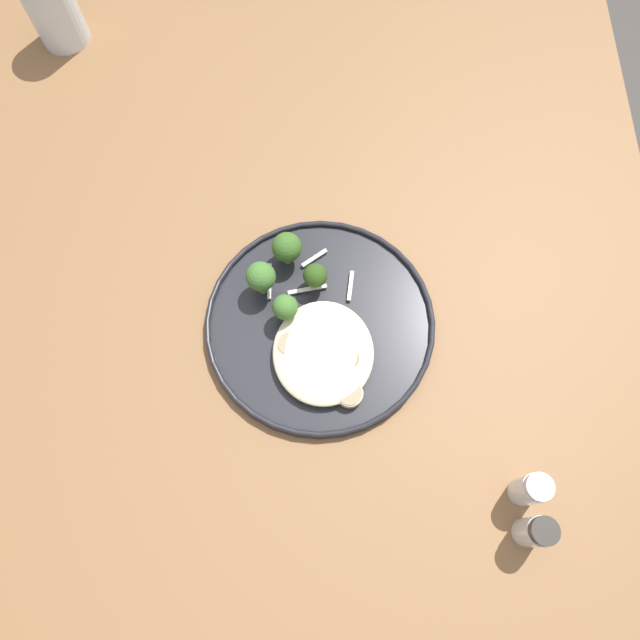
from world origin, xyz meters
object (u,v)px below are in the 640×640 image
Objects in this scene: dinner_plate at (320,323)px; broccoli_floret_left_leaning at (284,308)px; seared_scallop_front_small at (332,333)px; pepper_shaker at (535,532)px; broccoli_floret_small_sprig at (315,276)px; seared_scallop_center_golden at (349,394)px; seared_scallop_tiny_bay at (324,357)px; salt_shaker at (530,490)px; seared_scallop_left_edge at (291,346)px; broccoli_floret_center_pile at (261,277)px; broccoli_floret_right_tilted at (290,248)px; seared_scallop_on_noodles at (347,360)px; seared_scallop_rear_pale at (297,370)px; water_glass at (53,10)px.

broccoli_floret_left_leaning reaches higher than dinner_plate.
seared_scallop_front_small is 0.32m from pepper_shaker.
broccoli_floret_small_sprig is at bearing -141.31° from pepper_shaker.
seared_scallop_center_golden is 1.42× the size of seared_scallop_tiny_bay.
seared_scallop_front_small is 0.29m from salt_shaker.
broccoli_floret_small_sprig is (-0.05, -0.01, 0.03)m from dinner_plate.
pepper_shaker reaches higher than broccoli_floret_small_sprig.
seared_scallop_left_edge reaches higher than seared_scallop_front_small.
pepper_shaker is (0.21, 0.27, 0.01)m from seared_scallop_left_edge.
broccoli_floret_right_tilted is at bearing 141.15° from broccoli_floret_center_pile.
seared_scallop_front_small is (-0.04, -0.02, -0.00)m from seared_scallop_on_noodles.
broccoli_floret_center_pile reaches higher than broccoli_floret_right_tilted.
salt_shaker reaches higher than broccoli_floret_left_leaning.
salt_shaker is at bearing 52.97° from seared_scallop_on_noodles.
broccoli_floret_left_leaning is 0.75× the size of salt_shaker.
seared_scallop_rear_pale is 0.37× the size of pepper_shaker.
seared_scallop_tiny_bay is at bearing -124.20° from salt_shaker.
seared_scallop_tiny_bay is (-0.02, 0.03, -0.00)m from seared_scallop_rear_pale.
seared_scallop_front_small is at bearing 163.09° from seared_scallop_tiny_bay.
seared_scallop_on_noodles is at bearing 52.10° from broccoli_floret_left_leaning.
seared_scallop_left_edge is at bearing -70.49° from seared_scallop_front_small.
seared_scallop_left_edge is 0.76× the size of broccoli_floret_small_sprig.
seared_scallop_left_edge is 0.28× the size of water_glass.
broccoli_floret_center_pile is at bearing -38.85° from broccoli_floret_right_tilted.
seared_scallop_left_edge is at bearing 10.86° from broccoli_floret_left_leaning.
broccoli_floret_right_tilted is at bearing -178.45° from seared_scallop_left_edge.
pepper_shaker is at bearing 43.36° from dinner_plate.
dinner_plate is 6.53× the size of broccoli_floret_small_sprig.
broccoli_floret_small_sprig is at bearing 41.20° from broccoli_floret_right_tilted.
seared_scallop_tiny_bay is 0.34× the size of salt_shaker.
broccoli_floret_left_leaning is 0.38m from pepper_shaker.
seared_scallop_rear_pale is at bearing -78.28° from seared_scallop_on_noodles.
seared_scallop_rear_pale is 0.55× the size of broccoli_floret_small_sprig.
pepper_shaker is (0.26, 0.28, -0.01)m from broccoli_floret_left_leaning.
water_glass is 1.79× the size of pepper_shaker.
broccoli_floret_left_leaning is at bearing -112.83° from seared_scallop_front_small.
broccoli_floret_center_pile is 0.54m from water_glass.
broccoli_floret_center_pile is at bearing -154.78° from seared_scallop_left_edge.
dinner_plate is 5.78× the size of broccoli_floret_left_leaning.
broccoli_floret_right_tilted is at bearing -175.65° from seared_scallop_rear_pale.
seared_scallop_left_edge is 1.37× the size of seared_scallop_rear_pale.
water_glass reaches higher than broccoli_floret_center_pile.
seared_scallop_tiny_bay is at bearing 6.05° from dinner_plate.
seared_scallop_on_noodles reaches higher than seared_scallop_tiny_bay.
dinner_plate is 4.33× the size of pepper_shaker.
pepper_shaker is at bearing 47.40° from broccoli_floret_left_leaning.
broccoli_floret_right_tilted reaches higher than dinner_plate.
broccoli_floret_small_sprig is 0.37× the size of water_glass.
broccoli_floret_left_leaning is 0.75× the size of pepper_shaker.
water_glass reaches higher than pepper_shaker.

